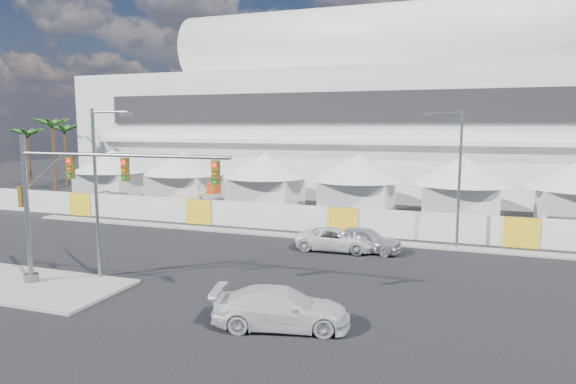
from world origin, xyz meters
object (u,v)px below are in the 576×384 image
(streetlight_curb, at_px, (457,169))
(boom_lift, at_px, (184,207))
(pickup_curb, at_px, (337,239))
(streetlight_median, at_px, (99,182))
(sedan_silver, at_px, (365,239))
(traffic_mast, at_px, (66,201))
(lot_car_c, at_px, (122,201))
(pickup_near, at_px, (281,308))

(streetlight_curb, distance_m, boom_lift, 23.42)
(pickup_curb, distance_m, streetlight_curb, 8.88)
(streetlight_median, bearing_deg, sedan_silver, 42.39)
(pickup_curb, distance_m, boom_lift, 17.14)
(traffic_mast, height_order, streetlight_median, streetlight_median)
(streetlight_curb, height_order, boom_lift, streetlight_curb)
(lot_car_c, height_order, boom_lift, boom_lift)
(sedan_silver, xyz_separation_m, boom_lift, (-17.34, 6.89, 0.10))
(traffic_mast, height_order, boom_lift, traffic_mast)
(pickup_near, bearing_deg, pickup_curb, -9.40)
(lot_car_c, height_order, streetlight_curb, streetlight_curb)
(pickup_curb, height_order, boom_lift, boom_lift)
(lot_car_c, bearing_deg, traffic_mast, -140.13)
(boom_lift, bearing_deg, streetlight_curb, 5.98)
(pickup_curb, height_order, streetlight_curb, streetlight_curb)
(lot_car_c, xyz_separation_m, streetlight_curb, (30.17, -5.45, 4.39))
(pickup_near, xyz_separation_m, streetlight_curb, (6.00, 16.03, 4.41))
(sedan_silver, xyz_separation_m, lot_car_c, (-24.87, 8.18, 0.03))
(lot_car_c, bearing_deg, streetlight_curb, -92.27)
(boom_lift, bearing_deg, sedan_silver, -5.28)
(sedan_silver, distance_m, streetlight_median, 16.27)
(pickup_near, bearing_deg, sedan_silver, -17.05)
(sedan_silver, distance_m, pickup_near, 13.32)
(traffic_mast, bearing_deg, streetlight_median, 74.46)
(streetlight_median, distance_m, boom_lift, 18.87)
(streetlight_median, distance_m, streetlight_curb, 21.49)
(pickup_near, height_order, streetlight_curb, streetlight_curb)
(pickup_near, relative_size, streetlight_median, 0.63)
(lot_car_c, bearing_deg, sedan_silver, -100.24)
(lot_car_c, relative_size, streetlight_median, 0.65)
(streetlight_median, bearing_deg, boom_lift, 108.26)
(streetlight_curb, bearing_deg, pickup_near, -110.51)
(traffic_mast, xyz_separation_m, streetlight_curb, (17.38, 15.10, 0.83))
(sedan_silver, xyz_separation_m, traffic_mast, (-12.08, -12.37, 3.58))
(lot_car_c, distance_m, boom_lift, 7.65)
(streetlight_curb, bearing_deg, pickup_curb, -157.13)
(lot_car_c, height_order, streetlight_median, streetlight_median)
(streetlight_curb, bearing_deg, sedan_silver, -152.74)
(sedan_silver, distance_m, lot_car_c, 26.19)
(lot_car_c, bearing_deg, pickup_near, -123.65)
(streetlight_median, xyz_separation_m, streetlight_curb, (16.88, 13.30, 0.06))
(streetlight_curb, bearing_deg, streetlight_median, -141.76)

